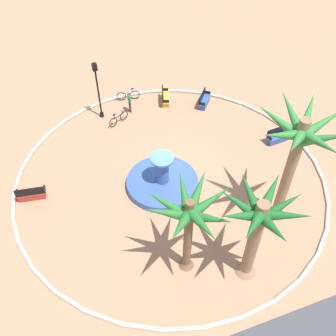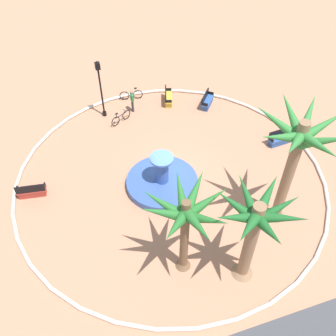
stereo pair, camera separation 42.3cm
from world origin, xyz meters
name	(u,v)px [view 1 (the left image)]	position (x,y,z in m)	size (l,w,h in m)	color
ground_plane	(170,177)	(0.00, 0.00, 0.00)	(80.00, 80.00, 0.00)	tan
plaza_curb	(170,176)	(0.00, 0.00, 0.10)	(18.29, 18.29, 0.20)	silver
fountain	(162,182)	(0.66, 0.43, 0.32)	(4.15, 4.15, 2.24)	#38569E
palm_tree_near_fountain	(190,215)	(1.28, 5.77, 3.96)	(4.02, 4.07, 5.08)	brown
palm_tree_by_curb	(259,222)	(-1.27, 7.02, 3.89)	(3.80, 3.84, 5.34)	#8E6B4C
palm_tree_mid_plaza	(298,144)	(-4.50, 4.47, 5.05)	(4.68, 4.74, 6.71)	#8E6B4C
bench_east	(204,101)	(-4.82, -6.04, 0.35)	(1.39, 1.56, 1.00)	#335BA8
bench_west	(32,194)	(7.88, -1.12, 0.35)	(1.66, 0.73, 1.00)	#B73D33
bench_north	(278,137)	(-7.73, -0.71, 0.35)	(1.64, 0.64, 1.00)	#335BA8
bench_southeast	(165,98)	(-2.27, -7.31, 0.35)	(0.96, 1.68, 1.00)	gold
lamppost	(97,86)	(2.51, -7.22, 2.51)	(0.32, 0.32, 4.29)	black
bicycle_red_frame	(128,95)	(0.20, -8.55, 0.38)	(1.71, 0.46, 0.94)	black
bicycle_by_lamppost	(119,119)	(1.56, -6.09, 0.38)	(1.53, 0.89, 0.94)	black
person_cyclist_helmet	(129,100)	(0.46, -7.10, 0.95)	(0.22, 0.53, 1.69)	#33333D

